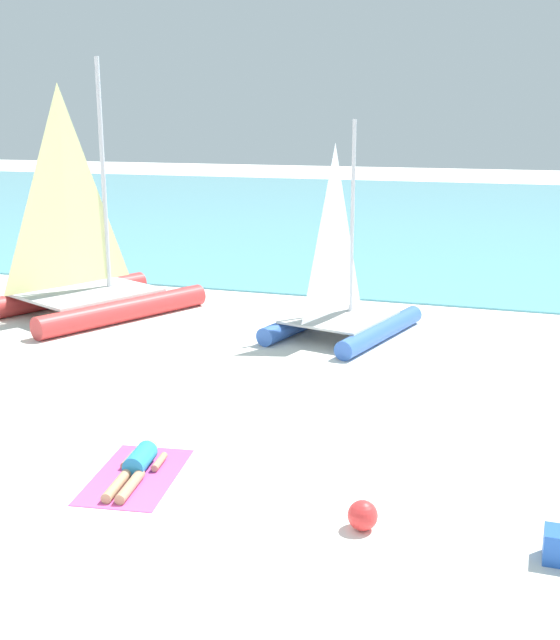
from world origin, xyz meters
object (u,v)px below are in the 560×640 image
object	(u,v)px
towel_right	(136,476)
sunbather_right	(137,465)
sailboat_blue	(341,305)
beach_ball	(363,515)
sailboat_red	(88,278)

from	to	relation	value
towel_right	sunbather_right	size ratio (longest dim) A/B	1.21
sailboat_blue	towel_right	xyz separation A→B (m)	(-0.91, -7.81, -0.69)
beach_ball	sailboat_red	bearing A→B (deg)	136.66
sailboat_red	beach_ball	world-z (taller)	sailboat_red
towel_right	beach_ball	world-z (taller)	beach_ball
sailboat_red	sunbather_right	world-z (taller)	sailboat_red
sailboat_blue	towel_right	distance (m)	7.90
beach_ball	sailboat_blue	bearing A→B (deg)	105.74
sailboat_blue	beach_ball	distance (m)	8.56
sailboat_blue	sunbather_right	size ratio (longest dim) A/B	3.00
sailboat_red	sunbather_right	bearing A→B (deg)	-30.01
sailboat_red	towel_right	distance (m)	9.55
sailboat_red	sailboat_blue	distance (m)	6.38
sailboat_blue	beach_ball	bearing A→B (deg)	-60.38
sailboat_blue	sunbather_right	xyz separation A→B (m)	(-0.92, -7.75, -0.57)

